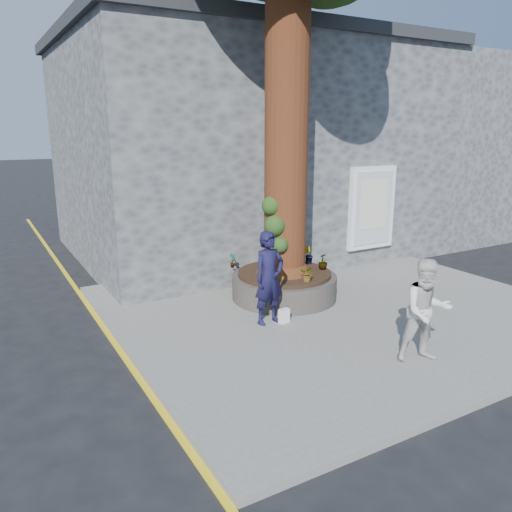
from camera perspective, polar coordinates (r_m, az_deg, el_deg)
ground at (r=9.24m, az=5.80°, el=-9.82°), size 120.00×120.00×0.00m
pavement at (r=10.80m, az=9.25°, el=-5.92°), size 9.00×8.00×0.12m
yellow_line at (r=8.89m, az=-14.78°, el=-11.24°), size 0.10×30.00×0.01m
stone_shop at (r=15.88m, az=-1.74°, el=12.22°), size 10.30×8.30×6.30m
neighbour_shop at (r=20.87m, az=18.46°, el=11.62°), size 6.00×8.00×6.00m
planter at (r=11.05m, az=3.24°, el=-3.32°), size 2.30×2.30×0.60m
man at (r=9.47m, az=1.51°, el=-2.52°), size 0.70×0.50×1.80m
woman at (r=8.41m, az=18.90°, el=-5.95°), size 1.01×0.91×1.69m
shopping_bag at (r=9.72m, az=3.23°, el=-6.84°), size 0.22×0.15×0.28m
plant_a at (r=11.22m, az=-2.74°, el=-0.51°), size 0.20×0.16×0.34m
plant_b at (r=11.62m, az=5.98°, el=0.14°), size 0.31×0.31×0.41m
plant_c at (r=11.19m, az=7.65°, el=-0.60°), size 0.24×0.24×0.36m
plant_d at (r=10.25m, az=5.91°, el=-2.05°), size 0.38×0.39×0.33m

